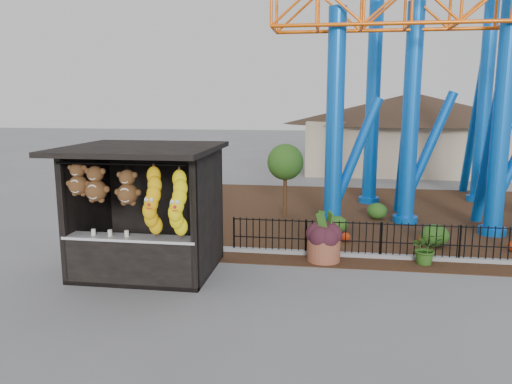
# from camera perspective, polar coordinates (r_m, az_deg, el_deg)

# --- Properties ---
(ground) EXTENTS (120.00, 120.00, 0.00)m
(ground) POSITION_cam_1_polar(r_m,az_deg,el_deg) (11.10, 0.64, -11.68)
(ground) COLOR slate
(ground) RESTS_ON ground
(mulch_bed) EXTENTS (18.00, 12.00, 0.02)m
(mulch_bed) POSITION_cam_1_polar(r_m,az_deg,el_deg) (18.83, 16.30, -2.77)
(mulch_bed) COLOR #331E11
(mulch_bed) RESTS_ON ground
(curb) EXTENTS (18.00, 0.18, 0.12)m
(curb) POSITION_cam_1_polar(r_m,az_deg,el_deg) (14.05, 18.96, -7.19)
(curb) COLOR gray
(curb) RESTS_ON ground
(prize_booth) EXTENTS (3.50, 3.40, 3.12)m
(prize_booth) POSITION_cam_1_polar(r_m,az_deg,el_deg) (12.20, -12.75, -2.31)
(prize_booth) COLOR black
(prize_booth) RESTS_ON ground
(picket_fence) EXTENTS (12.20, 0.06, 1.00)m
(picket_fence) POSITION_cam_1_polar(r_m,az_deg,el_deg) (14.12, 22.67, -5.48)
(picket_fence) COLOR black
(picket_fence) RESTS_ON ground
(roller_coaster) EXTENTS (11.00, 6.37, 10.82)m
(roller_coaster) POSITION_cam_1_polar(r_m,az_deg,el_deg) (18.91, 20.75, 16.69)
(roller_coaster) COLOR blue
(roller_coaster) RESTS_ON ground
(terracotta_planter) EXTENTS (1.10, 1.10, 0.60)m
(terracotta_planter) POSITION_cam_1_polar(r_m,az_deg,el_deg) (13.31, 7.73, -6.58)
(terracotta_planter) COLOR brown
(terracotta_planter) RESTS_ON ground
(planter_foliage) EXTENTS (0.70, 0.70, 0.64)m
(planter_foliage) POSITION_cam_1_polar(r_m,az_deg,el_deg) (13.14, 7.80, -3.99)
(planter_foliage) COLOR #32141D
(planter_foliage) RESTS_ON terracotta_planter
(potted_plant) EXTENTS (0.93, 0.86, 0.85)m
(potted_plant) POSITION_cam_1_polar(r_m,az_deg,el_deg) (13.64, 18.83, -6.10)
(potted_plant) COLOR #1C4D16
(potted_plant) RESTS_ON ground
(landscaping) EXTENTS (7.78, 4.19, 0.64)m
(landscaping) POSITION_cam_1_polar(r_m,az_deg,el_deg) (16.46, 18.86, -3.79)
(landscaping) COLOR #264D16
(landscaping) RESTS_ON mulch_bed
(pavilion) EXTENTS (15.00, 15.00, 4.80)m
(pavilion) POSITION_cam_1_polar(r_m,az_deg,el_deg) (30.54, 17.43, 7.90)
(pavilion) COLOR #BFAD8C
(pavilion) RESTS_ON ground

